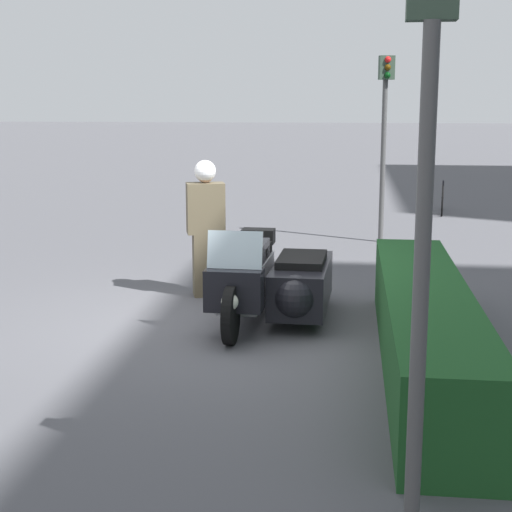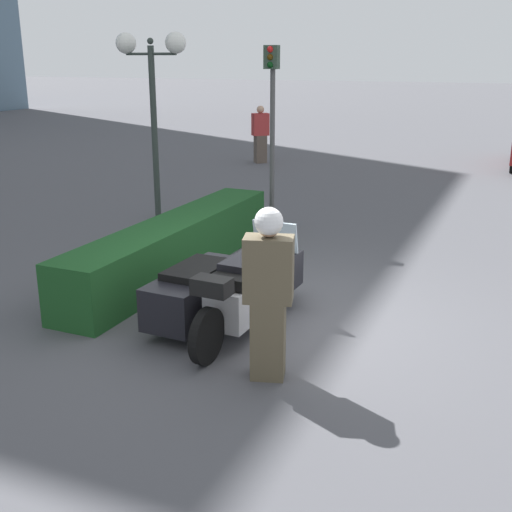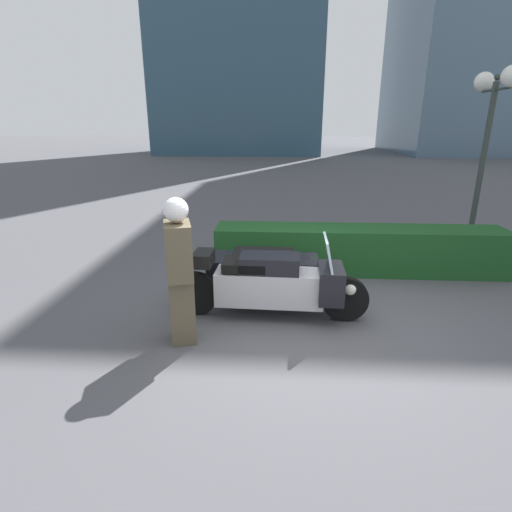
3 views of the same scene
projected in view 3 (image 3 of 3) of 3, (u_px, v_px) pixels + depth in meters
The scene contains 5 objects.
ground_plane at pixel (300, 330), 5.08m from camera, with size 160.00×160.00×0.00m, color #4C4C51.
police_motorcycle at pixel (273, 277), 5.59m from camera, with size 2.61×1.29×1.14m.
officer_rider at pixel (180, 269), 4.57m from camera, with size 0.41×0.54×1.74m.
hedge_bush_curbside at pixel (358, 250), 6.99m from camera, with size 4.97×0.77×0.79m, color #19471E.
twin_lamp_post at pixel (493, 104), 8.03m from camera, with size 0.39×1.48×3.53m.
Camera 3 is at (-0.29, -4.55, 2.50)m, focal length 28.00 mm.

